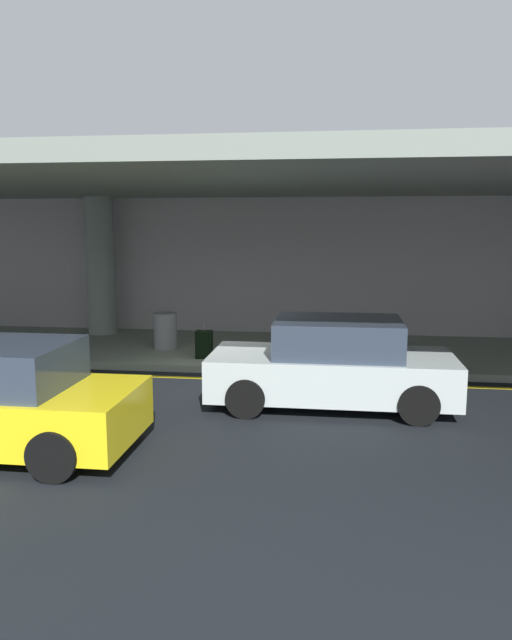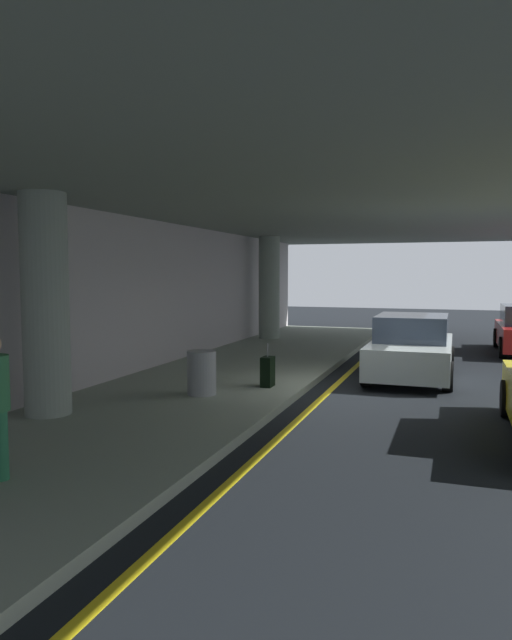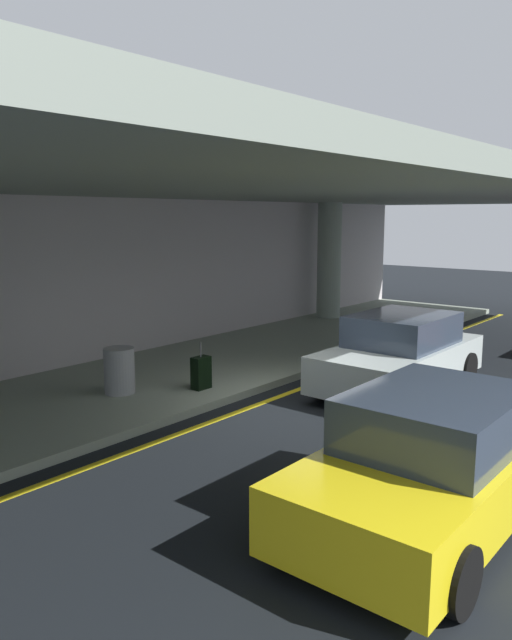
# 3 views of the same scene
# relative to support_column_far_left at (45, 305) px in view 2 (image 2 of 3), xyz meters

# --- Properties ---
(ground_plane) EXTENTS (60.00, 60.00, 0.00)m
(ground_plane) POSITION_rel_support_column_far_left_xyz_m (4.00, -4.47, -1.97)
(ground_plane) COLOR black
(sidewalk) EXTENTS (26.00, 4.20, 0.15)m
(sidewalk) POSITION_rel_support_column_far_left_xyz_m (4.00, -1.37, -1.90)
(sidewalk) COLOR gray
(sidewalk) RESTS_ON ground
(lane_stripe_yellow) EXTENTS (26.00, 0.14, 0.01)m
(lane_stripe_yellow) POSITION_rel_support_column_far_left_xyz_m (4.00, -3.89, -1.97)
(lane_stripe_yellow) COLOR yellow
(lane_stripe_yellow) RESTS_ON ground
(support_column_far_left) EXTENTS (0.76, 0.76, 3.65)m
(support_column_far_left) POSITION_rel_support_column_far_left_xyz_m (0.00, 0.00, 0.00)
(support_column_far_left) COLOR gray
(support_column_far_left) RESTS_ON sidewalk
(support_column_left_mid) EXTENTS (0.76, 0.76, 3.65)m
(support_column_left_mid) POSITION_rel_support_column_far_left_xyz_m (12.00, 0.00, 0.00)
(support_column_left_mid) COLOR gray
(support_column_left_mid) RESTS_ON sidewalk
(ceiling_overhang) EXTENTS (28.00, 13.20, 0.30)m
(ceiling_overhang) POSITION_rel_support_column_far_left_xyz_m (4.00, -1.87, 1.97)
(ceiling_overhang) COLOR gray
(ceiling_overhang) RESTS_ON support_column_far_left
(terminal_back_wall) EXTENTS (26.00, 0.30, 3.80)m
(terminal_back_wall) POSITION_rel_support_column_far_left_xyz_m (4.00, 0.88, -0.07)
(terminal_back_wall) COLOR #B9B1B4
(terminal_back_wall) RESTS_ON ground
(car_silver) EXTENTS (4.10, 1.92, 1.50)m
(car_silver) POSITION_rel_support_column_far_left_xyz_m (6.26, -5.40, -1.26)
(car_silver) COLOR #B4C0BE
(car_silver) RESTS_ON ground
(suitcase_upright_primary) EXTENTS (0.36, 0.22, 0.90)m
(suitcase_upright_primary) POSITION_rel_support_column_far_left_xyz_m (3.42, -2.73, -1.51)
(suitcase_upright_primary) COLOR black
(suitcase_upright_primary) RESTS_ON sidewalk
(trash_bin_steel) EXTENTS (0.56, 0.56, 0.85)m
(trash_bin_steel) POSITION_rel_support_column_far_left_xyz_m (2.26, -1.77, -1.40)
(trash_bin_steel) COLOR gray
(trash_bin_steel) RESTS_ON sidewalk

